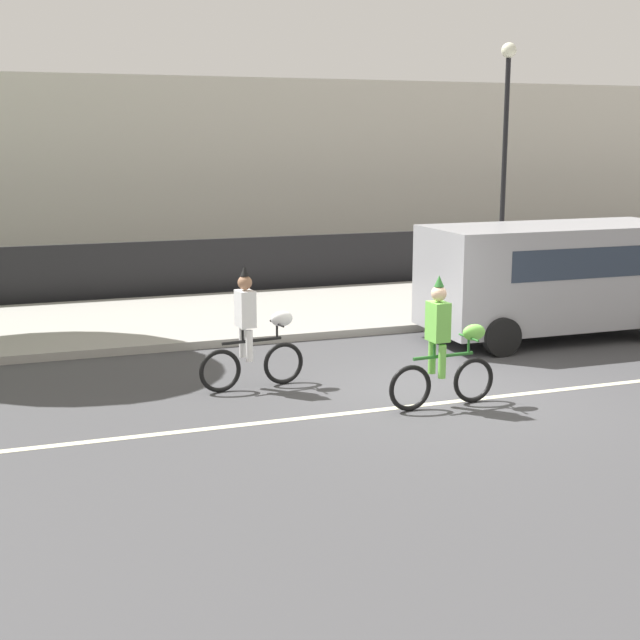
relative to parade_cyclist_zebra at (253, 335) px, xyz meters
The scene contains 10 objects.
ground_plane 3.01m from the parade_cyclist_zebra, 24.73° to the right, with size 80.00×80.00×0.00m, color #424244.
road_centre_line 3.24m from the parade_cyclist_zebra, 33.07° to the right, with size 36.00×0.14×0.01m, color beige.
sidewalk_curb 5.96m from the parade_cyclist_zebra, 63.60° to the left, with size 60.00×5.00×0.15m, color #9E9B93.
fence_line 8.60m from the parade_cyclist_zebra, 72.22° to the left, with size 40.00×0.08×1.40m, color black.
building_backdrop 17.31m from the parade_cyclist_zebra, 77.47° to the left, with size 28.00×8.00×5.51m, color beige.
parade_cyclist_zebra is the anchor object (origin of this frame).
parade_cyclist_lime 2.96m from the parade_cyclist_zebra, 38.79° to the right, with size 1.72×0.50×1.92m.
parked_van_grey 6.64m from the parade_cyclist_zebra, 13.00° to the left, with size 5.00×2.22×2.18m.
street_lamp_post 10.73m from the parade_cyclist_zebra, 37.73° to the left, with size 0.36×0.36×5.86m.
pedestrian_onlooker 10.66m from the parade_cyclist_zebra, 21.95° to the left, with size 0.32×0.20×1.62m.
Camera 1 is at (-6.15, -11.65, 3.81)m, focal length 50.00 mm.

